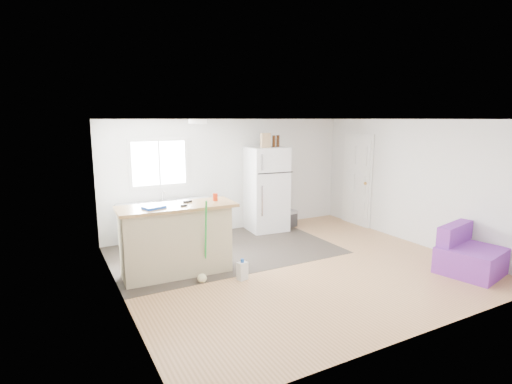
% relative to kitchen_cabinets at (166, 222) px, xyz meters
% --- Properties ---
extents(room, '(5.51, 5.01, 2.41)m').
position_rel_kitchen_cabinets_xyz_m(room, '(1.53, -2.21, 0.78)').
color(room, '#9C6C41').
rests_on(room, ground).
extents(vinyl_zone, '(4.05, 2.50, 0.00)m').
position_rel_kitchen_cabinets_xyz_m(vinyl_zone, '(0.81, -0.96, -0.42)').
color(vinyl_zone, '#2F2823').
rests_on(vinyl_zone, floor).
extents(window, '(1.18, 0.06, 0.98)m').
position_rel_kitchen_cabinets_xyz_m(window, '(-0.02, 0.27, 1.13)').
color(window, white).
rests_on(window, back_wall).
extents(interior_door, '(0.11, 0.92, 2.10)m').
position_rel_kitchen_cabinets_xyz_m(interior_door, '(4.26, -0.66, 0.60)').
color(interior_door, white).
rests_on(interior_door, right_wall).
extents(ceiling_fixture, '(0.30, 0.30, 0.07)m').
position_rel_kitchen_cabinets_xyz_m(ceiling_fixture, '(0.33, -1.01, 1.94)').
color(ceiling_fixture, white).
rests_on(ceiling_fixture, ceiling).
extents(kitchen_cabinets, '(1.87, 0.70, 1.08)m').
position_rel_kitchen_cabinets_xyz_m(kitchen_cabinets, '(0.00, 0.00, 0.00)').
color(kitchen_cabinets, white).
rests_on(kitchen_cabinets, floor).
extents(peninsula, '(1.82, 0.76, 1.10)m').
position_rel_kitchen_cabinets_xyz_m(peninsula, '(-0.30, -1.65, 0.14)').
color(peninsula, beige).
rests_on(peninsula, floor).
extents(refrigerator, '(0.86, 0.82, 1.81)m').
position_rel_kitchen_cabinets_xyz_m(refrigerator, '(2.20, -0.11, 0.49)').
color(refrigerator, white).
rests_on(refrigerator, floor).
extents(cooler, '(0.52, 0.40, 0.37)m').
position_rel_kitchen_cabinets_xyz_m(cooler, '(2.70, -0.11, -0.23)').
color(cooler, '#2A292C').
rests_on(cooler, floor).
extents(purple_seat, '(1.05, 1.02, 0.73)m').
position_rel_kitchen_cabinets_xyz_m(purple_seat, '(3.79, -3.78, -0.15)').
color(purple_seat, purple).
rests_on(purple_seat, floor).
extents(cleaner_jug, '(0.17, 0.14, 0.33)m').
position_rel_kitchen_cabinets_xyz_m(cleaner_jug, '(0.50, -2.35, -0.27)').
color(cleaner_jug, silver).
rests_on(cleaner_jug, floor).
extents(mop, '(0.24, 0.35, 1.25)m').
position_rel_kitchen_cabinets_xyz_m(mop, '(-0.04, -2.12, -0.19)').
color(mop, green).
rests_on(mop, floor).
extents(red_cup, '(0.10, 0.10, 0.12)m').
position_rel_kitchen_cabinets_xyz_m(red_cup, '(0.38, -1.63, 0.75)').
color(red_cup, red).
rests_on(red_cup, peninsula).
extents(blue_tray, '(0.35, 0.30, 0.04)m').
position_rel_kitchen_cabinets_xyz_m(blue_tray, '(-0.64, -1.72, 0.70)').
color(blue_tray, blue).
rests_on(blue_tray, peninsula).
extents(tool_a, '(0.15, 0.09, 0.03)m').
position_rel_kitchen_cabinets_xyz_m(tool_a, '(-0.06, -1.53, 0.70)').
color(tool_a, black).
rests_on(tool_a, peninsula).
extents(tool_b, '(0.10, 0.04, 0.03)m').
position_rel_kitchen_cabinets_xyz_m(tool_b, '(-0.21, -1.79, 0.70)').
color(tool_b, black).
rests_on(tool_b, peninsula).
extents(cardboard_box, '(0.21, 0.12, 0.30)m').
position_rel_kitchen_cabinets_xyz_m(cardboard_box, '(2.12, -0.19, 1.54)').
color(cardboard_box, tan).
rests_on(cardboard_box, refrigerator).
extents(bottle_left, '(0.09, 0.09, 0.25)m').
position_rel_kitchen_cabinets_xyz_m(bottle_left, '(2.32, -0.19, 1.52)').
color(bottle_left, '#371B0A').
rests_on(bottle_left, refrigerator).
extents(bottle_right, '(0.09, 0.09, 0.25)m').
position_rel_kitchen_cabinets_xyz_m(bottle_right, '(2.47, -0.12, 1.52)').
color(bottle_right, '#371B0A').
rests_on(bottle_right, refrigerator).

